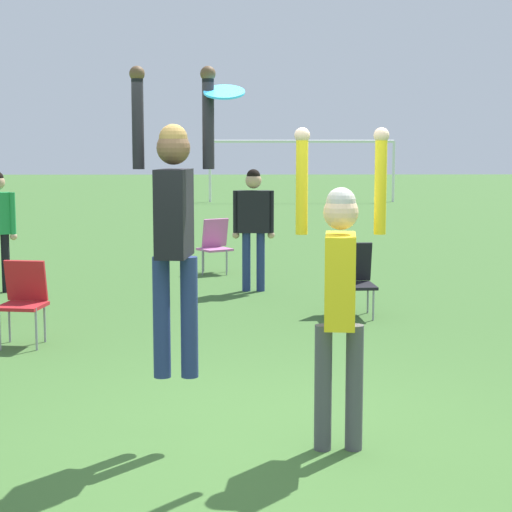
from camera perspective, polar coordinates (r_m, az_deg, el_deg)
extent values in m
plane|color=#3D662D|center=(6.19, -0.15, -12.26)|extent=(120.00, 120.00, 0.00)
cylinder|color=navy|center=(5.94, -6.31, -4.09)|extent=(0.12, 0.12, 0.84)
cylinder|color=navy|center=(5.92, -4.47, -4.10)|extent=(0.12, 0.12, 0.84)
cube|color=black|center=(5.83, -5.48, 2.85)|extent=(0.25, 0.44, 0.60)
sphere|color=brown|center=(5.81, -5.53, 7.19)|extent=(0.23, 0.23, 0.23)
sphere|color=olive|center=(5.81, -5.54, 7.81)|extent=(0.19, 0.19, 0.19)
cylinder|color=black|center=(5.84, -7.88, 8.86)|extent=(0.08, 0.08, 0.63)
sphere|color=brown|center=(5.86, -7.94, 11.95)|extent=(0.10, 0.10, 0.10)
cylinder|color=black|center=(5.80, -3.20, 8.93)|extent=(0.08, 0.08, 0.63)
sphere|color=brown|center=(5.82, -3.23, 12.04)|extent=(0.10, 0.10, 0.10)
cylinder|color=#4C4C51|center=(5.92, 4.49, -8.75)|extent=(0.12, 0.12, 0.87)
cylinder|color=#4C4C51|center=(5.95, 6.57, -8.72)|extent=(0.12, 0.12, 0.87)
cube|color=yellow|center=(5.77, 5.62, -1.60)|extent=(0.25, 0.49, 0.62)
sphere|color=beige|center=(5.72, 5.68, 2.92)|extent=(0.24, 0.24, 0.24)
sphere|color=#B7B2AD|center=(5.72, 5.69, 3.57)|extent=(0.20, 0.20, 0.20)
cylinder|color=yellow|center=(5.69, 3.08, 4.74)|extent=(0.08, 0.08, 0.65)
sphere|color=beige|center=(5.68, 3.10, 8.04)|extent=(0.10, 0.10, 0.10)
cylinder|color=yellow|center=(5.75, 8.30, 4.70)|extent=(0.08, 0.08, 0.65)
sphere|color=beige|center=(5.74, 8.36, 7.96)|extent=(0.10, 0.10, 0.10)
cylinder|color=#2D9EDB|center=(5.77, -2.13, 10.87)|extent=(0.28, 0.26, 0.12)
cylinder|color=gray|center=(13.91, -3.59, -0.44)|extent=(0.02, 0.02, 0.42)
cylinder|color=gray|center=(13.90, -1.98, -0.43)|extent=(0.02, 0.02, 0.42)
cylinder|color=gray|center=(14.30, -3.51, -0.23)|extent=(0.02, 0.02, 0.42)
cylinder|color=gray|center=(14.29, -1.95, -0.22)|extent=(0.02, 0.02, 0.42)
cube|color=#C666A3|center=(14.08, -2.76, 0.44)|extent=(0.63, 0.63, 0.04)
cube|color=#C666A3|center=(14.26, -2.74, 1.56)|extent=(0.45, 0.35, 0.47)
cylinder|color=gray|center=(9.06, -14.44, -4.74)|extent=(0.02, 0.02, 0.44)
cylinder|color=gray|center=(9.51, -16.12, -4.23)|extent=(0.02, 0.02, 0.44)
cylinder|color=gray|center=(9.41, -13.91, -4.27)|extent=(0.02, 0.02, 0.44)
cube|color=#B21E23|center=(9.24, -15.34, -3.24)|extent=(0.50, 0.50, 0.04)
cube|color=#B21E23|center=(9.40, -15.09, -1.59)|extent=(0.45, 0.18, 0.44)
cylinder|color=gray|center=(10.32, 5.31, -3.20)|extent=(0.02, 0.02, 0.40)
cylinder|color=gray|center=(10.38, 7.83, -3.18)|extent=(0.02, 0.02, 0.40)
cylinder|color=gray|center=(10.76, 5.05, -2.76)|extent=(0.02, 0.02, 0.40)
cylinder|color=gray|center=(10.82, 7.46, -2.74)|extent=(0.02, 0.02, 0.40)
cube|color=black|center=(10.54, 6.43, -1.98)|extent=(0.57, 0.57, 0.04)
cube|color=black|center=(10.74, 6.28, -0.38)|extent=(0.55, 0.15, 0.49)
cylinder|color=black|center=(12.76, -16.35, -0.46)|extent=(0.12, 0.12, 0.84)
cylinder|color=green|center=(12.65, -15.91, 2.68)|extent=(0.08, 0.08, 0.63)
sphere|color=tan|center=(12.68, -15.86, 1.26)|extent=(0.10, 0.10, 0.10)
cylinder|color=navy|center=(12.33, -0.65, -0.40)|extent=(0.12, 0.12, 0.85)
cylinder|color=navy|center=(12.33, 0.31, -0.40)|extent=(0.12, 0.12, 0.85)
cube|color=black|center=(12.26, -0.17, 2.98)|extent=(0.46, 0.20, 0.60)
sphere|color=tan|center=(12.23, -0.17, 5.06)|extent=(0.23, 0.23, 0.23)
sphere|color=black|center=(12.23, -0.17, 5.36)|extent=(0.20, 0.20, 0.20)
cylinder|color=black|center=(12.26, -1.36, 2.89)|extent=(0.08, 0.08, 0.64)
sphere|color=tan|center=(12.29, -1.35, 1.41)|extent=(0.10, 0.10, 0.10)
cylinder|color=black|center=(12.26, 1.01, 2.90)|extent=(0.08, 0.08, 0.64)
sphere|color=tan|center=(12.29, 1.01, 1.41)|extent=(0.10, 0.10, 0.10)
cylinder|color=white|center=(32.66, -3.09, 5.63)|extent=(0.10, 0.10, 2.30)
cylinder|color=white|center=(33.15, 9.15, 5.58)|extent=(0.10, 0.10, 2.30)
cylinder|color=white|center=(32.71, 3.09, 7.65)|extent=(7.00, 0.10, 0.10)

